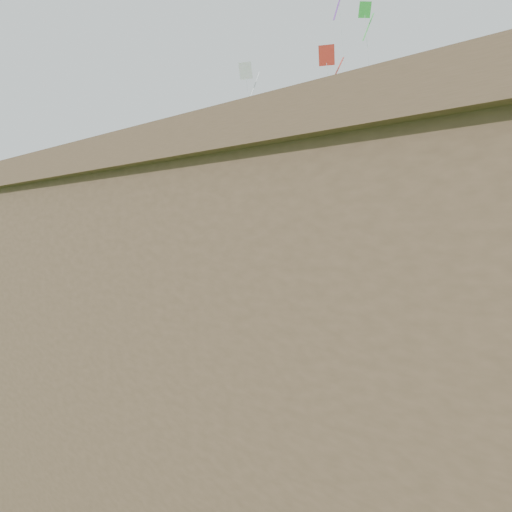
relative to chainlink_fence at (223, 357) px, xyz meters
The scene contains 10 objects.
ground 6.03m from the chainlink_fence, 90.00° to the right, with size 160.00×160.00×0.00m, color #2F5C1F.
sand_beach 16.01m from the chainlink_fence, 90.00° to the left, with size 72.00×20.00×0.02m, color tan.
ocean 60.00m from the chainlink_fence, 90.00° to the left, with size 160.00×68.00×0.02m, color slate.
chainlink_fence is the anchor object (origin of this frame).
motel 15.06m from the chainlink_fence, 28.30° to the right, with size 15.00×10.00×7.00m, color brown.
picnic_table 3.14m from the chainlink_fence, 18.62° to the right, with size 1.66×1.25×0.70m, color brown, non-canonical shape.
octopus_kite 13.47m from the chainlink_fence, 105.99° to the left, with size 3.81×2.69×7.85m, color #FF4A28, non-canonical shape.
kite_white 18.30m from the chainlink_fence, 124.40° to the left, with size 1.05×0.70×2.92m, color silver, non-canonical shape.
kite_red 15.41m from the chainlink_fence, 68.56° to the left, with size 0.99×0.70×2.46m, color red, non-canonical shape.
kite_green 27.28m from the chainlink_fence, 93.95° to the left, with size 1.08×0.70×2.27m, color green, non-canonical shape.
Camera 1 is at (14.59, -9.19, 6.19)m, focal length 32.00 mm.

